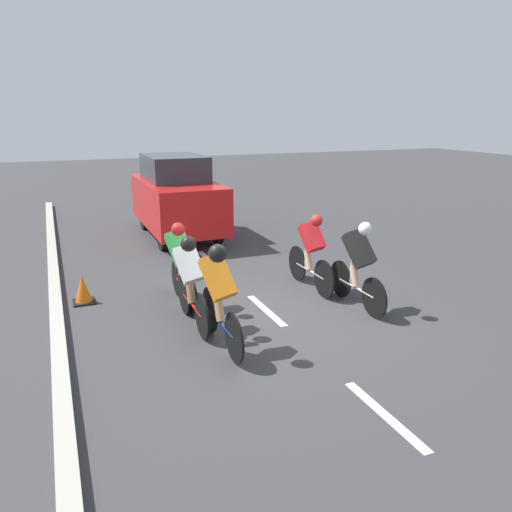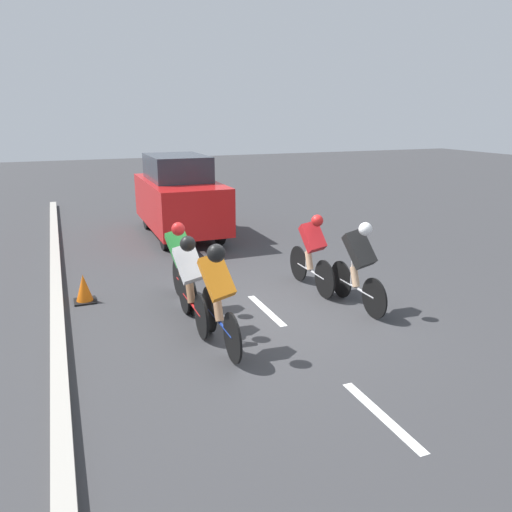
% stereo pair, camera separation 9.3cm
% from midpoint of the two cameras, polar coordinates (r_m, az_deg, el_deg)
% --- Properties ---
extents(ground_plane, '(60.00, 60.00, 0.00)m').
position_cam_midpoint_polar(ground_plane, '(8.12, 1.33, -6.63)').
color(ground_plane, '#38383A').
extents(lane_stripe_near, '(0.12, 1.40, 0.01)m').
position_cam_midpoint_polar(lane_stripe_near, '(5.79, 14.02, -17.16)').
color(lane_stripe_near, white).
rests_on(lane_stripe_near, ground).
extents(lane_stripe_mid, '(0.12, 1.40, 0.01)m').
position_cam_midpoint_polar(lane_stripe_mid, '(8.26, 0.85, -6.19)').
color(lane_stripe_mid, white).
rests_on(lane_stripe_mid, ground).
extents(lane_stripe_far, '(0.12, 1.40, 0.01)m').
position_cam_midpoint_polar(lane_stripe_far, '(11.11, -5.67, -0.38)').
color(lane_stripe_far, white).
rests_on(lane_stripe_far, ground).
extents(curb, '(0.20, 23.15, 0.14)m').
position_cam_midpoint_polar(curb, '(7.66, -22.00, -8.74)').
color(curb, '#A8A399').
rests_on(curb, ground).
extents(cyclist_white, '(0.43, 1.68, 1.48)m').
position_cam_midpoint_polar(cyclist_white, '(7.43, -7.88, -2.52)').
color(cyclist_white, black).
rests_on(cyclist_white, ground).
extents(cyclist_green, '(0.44, 1.63, 1.49)m').
position_cam_midpoint_polar(cyclist_green, '(8.26, -8.87, -0.64)').
color(cyclist_green, black).
rests_on(cyclist_green, ground).
extents(cyclist_black, '(0.44, 1.65, 1.52)m').
position_cam_midpoint_polar(cyclist_black, '(8.25, 11.31, -0.71)').
color(cyclist_black, black).
rests_on(cyclist_black, ground).
extents(cyclist_orange, '(0.44, 1.72, 1.55)m').
position_cam_midpoint_polar(cyclist_orange, '(6.69, -4.65, -4.11)').
color(cyclist_orange, black).
rests_on(cyclist_orange, ground).
extents(cyclist_red, '(0.40, 1.70, 1.45)m').
position_cam_midpoint_polar(cyclist_red, '(9.02, 6.05, 0.68)').
color(cyclist_red, black).
rests_on(cyclist_red, ground).
extents(support_car, '(1.70, 3.86, 2.09)m').
position_cam_midpoint_polar(support_car, '(13.14, -9.25, 6.73)').
color(support_car, black).
rests_on(support_car, ground).
extents(traffic_cone, '(0.36, 0.36, 0.49)m').
position_cam_midpoint_polar(traffic_cone, '(9.01, -19.45, -3.64)').
color(traffic_cone, black).
rests_on(traffic_cone, ground).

